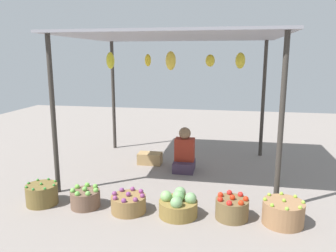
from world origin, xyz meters
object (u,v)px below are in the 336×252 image
(basket_limes, at_px, (283,213))
(vendor_person, at_px, (184,154))
(basket_green_chilies, at_px, (42,194))
(basket_red_tomatoes, at_px, (232,208))
(basket_green_apples, at_px, (85,198))
(basket_purple_onions, at_px, (129,203))
(basket_cabbages, at_px, (178,205))
(wooden_crate_near_vendor, at_px, (150,158))

(basket_limes, bearing_deg, vendor_person, 130.24)
(basket_green_chilies, bearing_deg, basket_red_tomatoes, 1.29)
(vendor_person, height_order, basket_green_apples, vendor_person)
(vendor_person, bearing_deg, basket_red_tomatoes, -63.61)
(basket_green_chilies, bearing_deg, basket_purple_onions, -0.06)
(basket_green_chilies, bearing_deg, basket_limes, 0.60)
(basket_limes, bearing_deg, basket_purple_onions, -178.97)
(basket_green_apples, bearing_deg, basket_cabbages, -0.83)
(basket_purple_onions, height_order, basket_red_tomatoes, basket_red_tomatoes)
(basket_limes, relative_size, wooden_crate_near_vendor, 1.12)
(basket_green_apples, relative_size, basket_cabbages, 0.80)
(basket_green_chilies, xyz_separation_m, wooden_crate_near_vendor, (1.04, 1.98, -0.03))
(vendor_person, distance_m, wooden_crate_near_vendor, 0.76)
(basket_green_chilies, bearing_deg, basket_cabbages, 0.22)
(basket_cabbages, bearing_deg, basket_green_chilies, -179.78)
(basket_green_apples, distance_m, basket_cabbages, 1.27)
(basket_green_chilies, relative_size, basket_red_tomatoes, 1.03)
(basket_cabbages, bearing_deg, wooden_crate_near_vendor, 113.36)
(basket_limes, bearing_deg, basket_cabbages, -178.83)
(basket_purple_onions, bearing_deg, vendor_person, 74.13)
(basket_green_apples, relative_size, basket_limes, 0.80)
(basket_purple_onions, xyz_separation_m, wooden_crate_near_vendor, (-0.20, 1.98, -0.01))
(vendor_person, bearing_deg, basket_green_apples, -122.94)
(basket_red_tomatoes, relative_size, wooden_crate_near_vendor, 0.94)
(basket_cabbages, bearing_deg, basket_limes, 1.17)
(basket_green_apples, distance_m, basket_red_tomatoes, 1.94)
(basket_green_apples, relative_size, basket_purple_onions, 0.87)
(vendor_person, distance_m, basket_cabbages, 1.74)
(basket_green_chilies, distance_m, basket_cabbages, 1.89)
(basket_green_apples, bearing_deg, basket_purple_onions, -2.50)
(basket_green_apples, bearing_deg, basket_limes, 0.18)
(basket_cabbages, relative_size, wooden_crate_near_vendor, 1.12)
(basket_red_tomatoes, distance_m, basket_limes, 0.61)
(basket_green_chilies, distance_m, basket_purple_onions, 1.24)
(wooden_crate_near_vendor, bearing_deg, basket_limes, -42.40)
(basket_green_apples, xyz_separation_m, basket_cabbages, (1.27, -0.02, 0.02))
(vendor_person, relative_size, basket_green_chilies, 1.85)
(basket_purple_onions, distance_m, basket_cabbages, 0.66)
(basket_purple_onions, xyz_separation_m, basket_red_tomatoes, (1.33, 0.06, 0.02))
(basket_cabbages, height_order, wooden_crate_near_vendor, basket_cabbages)
(basket_green_chilies, height_order, wooden_crate_near_vendor, basket_green_chilies)
(vendor_person, xyz_separation_m, basket_green_apples, (-1.11, -1.71, -0.17))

